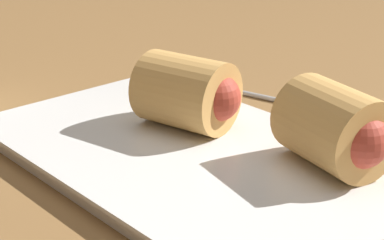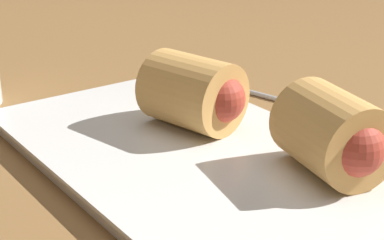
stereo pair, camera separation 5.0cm
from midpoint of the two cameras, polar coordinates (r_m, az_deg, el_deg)
name	(u,v)px [view 1 (the left image)]	position (r cm, az deg, el deg)	size (l,w,h in cm)	color
table_surface	(215,167)	(52.89, -0.61, -4.23)	(180.00, 140.00, 2.00)	olive
serving_plate	(192,158)	(50.38, -2.85, -3.43)	(34.83, 20.94, 1.50)	white
roll_front_left	(194,92)	(53.22, -2.50, 2.42)	(8.94, 7.61, 6.13)	#DBA356
roll_front_right	(339,129)	(46.42, 9.98, -0.89)	(8.95, 7.65, 6.13)	#DBA356
spoon	(327,106)	(61.95, 9.65, 1.17)	(18.71, 6.37, 1.53)	#B2B2B7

